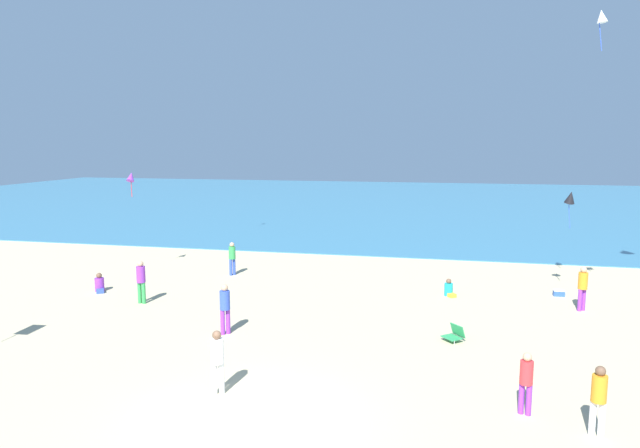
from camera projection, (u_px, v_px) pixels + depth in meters
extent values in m
plane|color=#C6B58C|center=(331.00, 303.00, 23.23)|extent=(120.00, 120.00, 0.00)
cube|color=teal|center=(404.00, 202.00, 61.61)|extent=(120.00, 60.00, 0.05)
cube|color=#2D9956|center=(452.00, 337.00, 18.75)|extent=(0.73, 0.74, 0.03)
cube|color=#2D9956|center=(458.00, 330.00, 18.85)|extent=(0.51, 0.55, 0.41)
cylinder|color=#B7B7BC|center=(454.00, 343.00, 18.44)|extent=(0.02, 0.02, 0.14)
cylinder|color=#B7B7BC|center=(442.00, 338.00, 18.95)|extent=(0.02, 0.02, 0.14)
cube|color=#2D56B7|center=(559.00, 293.00, 24.29)|extent=(0.45, 0.30, 0.23)
cube|color=white|center=(559.00, 290.00, 24.27)|extent=(0.47, 0.31, 0.04)
cylinder|color=purple|center=(584.00, 300.00, 22.18)|extent=(0.15, 0.15, 0.87)
cylinder|color=purple|center=(580.00, 300.00, 22.10)|extent=(0.15, 0.15, 0.87)
cylinder|color=orange|center=(583.00, 281.00, 22.03)|extent=(0.49, 0.49, 0.65)
sphere|color=tan|center=(584.00, 270.00, 21.97)|extent=(0.24, 0.24, 0.24)
cylinder|color=purple|center=(223.00, 322.00, 19.41)|extent=(0.15, 0.15, 0.87)
cylinder|color=purple|center=(228.00, 321.00, 19.50)|extent=(0.15, 0.15, 0.87)
cylinder|color=blue|center=(225.00, 300.00, 19.34)|extent=(0.49, 0.49, 0.65)
sphere|color=tan|center=(225.00, 288.00, 19.28)|extent=(0.24, 0.24, 0.24)
cylinder|color=#19ADB2|center=(448.00, 290.00, 24.32)|extent=(0.49, 0.49, 0.54)
sphere|color=brown|center=(449.00, 281.00, 24.27)|extent=(0.22, 0.22, 0.22)
cube|color=yellow|center=(451.00, 295.00, 24.15)|extent=(0.45, 0.48, 0.16)
cylinder|color=purple|center=(521.00, 398.00, 13.76)|extent=(0.14, 0.14, 0.77)
cylinder|color=purple|center=(529.00, 400.00, 13.67)|extent=(0.14, 0.14, 0.77)
cylinder|color=red|center=(526.00, 372.00, 13.62)|extent=(0.39, 0.39, 0.58)
sphere|color=tan|center=(527.00, 357.00, 13.57)|extent=(0.21, 0.21, 0.21)
cylinder|color=blue|center=(231.00, 267.00, 27.98)|extent=(0.14, 0.14, 0.82)
cylinder|color=blue|center=(234.00, 267.00, 28.09)|extent=(0.14, 0.14, 0.82)
cylinder|color=green|center=(232.00, 253.00, 27.93)|extent=(0.46, 0.46, 0.61)
sphere|color=tan|center=(232.00, 245.00, 27.87)|extent=(0.22, 0.22, 0.22)
cylinder|color=purple|center=(100.00, 285.00, 25.01)|extent=(0.55, 0.55, 0.60)
sphere|color=brown|center=(99.00, 276.00, 24.95)|extent=(0.24, 0.24, 0.24)
cube|color=blue|center=(100.00, 291.00, 24.82)|extent=(0.50, 0.54, 0.18)
cylinder|color=white|center=(602.00, 420.00, 12.65)|extent=(0.14, 0.14, 0.82)
cylinder|color=white|center=(592.00, 418.00, 12.73)|extent=(0.14, 0.14, 0.82)
cylinder|color=orange|center=(599.00, 389.00, 12.59)|extent=(0.40, 0.40, 0.61)
sphere|color=brown|center=(601.00, 371.00, 12.53)|extent=(0.22, 0.22, 0.22)
cylinder|color=white|center=(222.00, 378.00, 14.84)|extent=(0.15, 0.15, 0.85)
cylinder|color=white|center=(214.00, 379.00, 14.81)|extent=(0.15, 0.15, 0.85)
cylinder|color=white|center=(217.00, 351.00, 14.72)|extent=(0.45, 0.45, 0.64)
sphere|color=brown|center=(217.00, 335.00, 14.66)|extent=(0.23, 0.23, 0.23)
cylinder|color=green|center=(140.00, 293.00, 23.18)|extent=(0.15, 0.15, 0.88)
cylinder|color=green|center=(144.00, 293.00, 23.11)|extent=(0.15, 0.15, 0.88)
cylinder|color=purple|center=(141.00, 274.00, 23.04)|extent=(0.39, 0.39, 0.66)
sphere|color=tan|center=(140.00, 264.00, 22.97)|extent=(0.24, 0.24, 0.24)
cone|color=purple|center=(131.00, 177.00, 27.96)|extent=(0.43, 0.58, 0.57)
cylinder|color=red|center=(131.00, 189.00, 28.04)|extent=(0.04, 0.06, 0.81)
cone|color=white|center=(602.00, 16.00, 19.51)|extent=(0.51, 0.48, 0.47)
cylinder|color=blue|center=(600.00, 36.00, 19.61)|extent=(0.17, 0.09, 0.98)
cone|color=black|center=(570.00, 197.00, 23.86)|extent=(0.60, 0.66, 0.59)
cylinder|color=blue|center=(569.00, 215.00, 23.97)|extent=(0.11, 0.20, 1.09)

